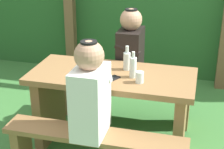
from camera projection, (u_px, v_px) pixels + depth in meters
name	position (u px, v px, depth m)	size (l,w,h in m)	color
ground_plane	(112.00, 145.00, 3.28)	(12.00, 12.00, 0.00)	#3C7637
picnic_table	(112.00, 98.00, 3.09)	(1.40, 0.64, 0.72)	olive
bench_near	(95.00, 148.00, 2.69)	(1.40, 0.24, 0.45)	olive
bench_far	(125.00, 90.00, 3.62)	(1.40, 0.24, 0.45)	olive
person_white_shirt	(90.00, 93.00, 2.52)	(0.25, 0.35, 0.72)	white
person_black_coat	(130.00, 48.00, 3.43)	(0.25, 0.35, 0.72)	black
drinking_glass	(140.00, 77.00, 2.81)	(0.07, 0.07, 0.09)	silver
bottle_left	(133.00, 67.00, 2.90)	(0.06, 0.06, 0.22)	silver
bottle_right	(127.00, 60.00, 3.05)	(0.06, 0.06, 0.21)	silver
cell_phone	(112.00, 79.00, 2.89)	(0.07, 0.14, 0.01)	black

